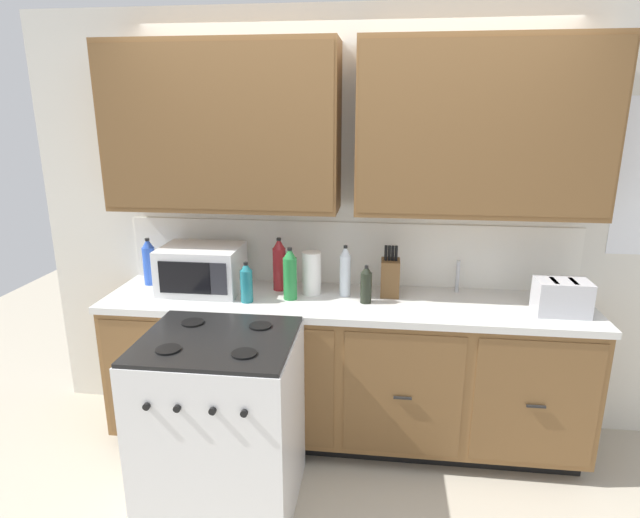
% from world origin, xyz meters
% --- Properties ---
extents(ground_plane, '(8.00, 8.00, 0.00)m').
position_xyz_m(ground_plane, '(0.00, 0.00, 0.00)').
color(ground_plane, '#B2A893').
extents(wall_unit, '(4.01, 0.40, 2.59)m').
position_xyz_m(wall_unit, '(0.00, 0.50, 1.68)').
color(wall_unit, silver).
rests_on(wall_unit, ground_plane).
extents(counter_run, '(2.84, 0.64, 0.94)m').
position_xyz_m(counter_run, '(0.00, 0.30, 0.48)').
color(counter_run, black).
rests_on(counter_run, ground_plane).
extents(stove_range, '(0.76, 0.68, 0.95)m').
position_xyz_m(stove_range, '(-0.57, -0.33, 0.47)').
color(stove_range, white).
rests_on(stove_range, ground_plane).
extents(microwave, '(0.48, 0.37, 0.28)m').
position_xyz_m(microwave, '(-0.88, 0.35, 1.08)').
color(microwave, white).
rests_on(microwave, counter_run).
extents(toaster, '(0.28, 0.18, 0.19)m').
position_xyz_m(toaster, '(1.19, 0.22, 1.03)').
color(toaster, '#B7B7BC').
rests_on(toaster, counter_run).
extents(knife_block, '(0.11, 0.14, 0.31)m').
position_xyz_m(knife_block, '(0.27, 0.40, 1.05)').
color(knife_block, brown).
rests_on(knife_block, counter_run).
extents(sink_faucet, '(0.02, 0.02, 0.20)m').
position_xyz_m(sink_faucet, '(0.67, 0.51, 1.04)').
color(sink_faucet, '#B2B5BA').
rests_on(sink_faucet, counter_run).
extents(paper_towel_roll, '(0.12, 0.12, 0.26)m').
position_xyz_m(paper_towel_roll, '(-0.20, 0.38, 1.07)').
color(paper_towel_roll, white).
rests_on(paper_towel_roll, counter_run).
extents(bottle_red, '(0.08, 0.08, 0.33)m').
position_xyz_m(bottle_red, '(-0.41, 0.42, 1.10)').
color(bottle_red, maroon).
rests_on(bottle_red, counter_run).
extents(bottle_blue, '(0.08, 0.08, 0.30)m').
position_xyz_m(bottle_blue, '(-1.25, 0.43, 1.08)').
color(bottle_blue, blue).
rests_on(bottle_blue, counter_run).
extents(bottle_clear, '(0.07, 0.07, 0.31)m').
position_xyz_m(bottle_clear, '(-0.00, 0.37, 1.09)').
color(bottle_clear, silver).
rests_on(bottle_clear, counter_run).
extents(bottle_teal, '(0.07, 0.07, 0.24)m').
position_xyz_m(bottle_teal, '(-0.56, 0.19, 1.05)').
color(bottle_teal, '#1E707A').
rests_on(bottle_teal, counter_run).
extents(bottle_dark, '(0.07, 0.07, 0.22)m').
position_xyz_m(bottle_dark, '(0.13, 0.26, 1.04)').
color(bottle_dark, black).
rests_on(bottle_dark, counter_run).
extents(bottle_green, '(0.08, 0.08, 0.31)m').
position_xyz_m(bottle_green, '(-0.32, 0.27, 1.09)').
color(bottle_green, '#237A38').
rests_on(bottle_green, counter_run).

